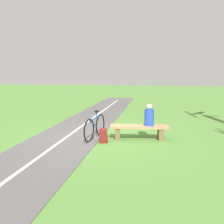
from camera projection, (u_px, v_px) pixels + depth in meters
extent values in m
plane|color=#548438|center=(100.00, 136.00, 8.43)|extent=(80.00, 80.00, 0.00)
cube|color=#565454|center=(2.00, 184.00, 4.73)|extent=(2.73, 36.02, 0.02)
cube|color=silver|center=(2.00, 184.00, 4.73)|extent=(0.41, 32.00, 0.00)
cube|color=#A88456|center=(139.00, 127.00, 8.00)|extent=(1.97, 0.71, 0.08)
cube|color=brown|center=(161.00, 134.00, 8.00)|extent=(0.21, 0.44, 0.39)
cube|color=brown|center=(118.00, 133.00, 8.07)|extent=(0.21, 0.44, 0.39)
cylinder|color=#2847B7|center=(149.00, 117.00, 7.93)|extent=(0.35, 0.35, 0.55)
sphere|color=beige|center=(149.00, 107.00, 7.87)|extent=(0.18, 0.18, 0.18)
torus|color=black|center=(89.00, 130.00, 7.66)|extent=(0.16, 0.76, 0.76)
torus|color=black|center=(100.00, 125.00, 8.56)|extent=(0.16, 0.76, 0.76)
cylinder|color=#1E51A3|center=(95.00, 118.00, 8.06)|extent=(0.16, 0.81, 0.04)
cylinder|color=#1E51A3|center=(93.00, 124.00, 7.95)|extent=(0.13, 0.59, 0.36)
cylinder|color=#1E51A3|center=(96.00, 114.00, 8.18)|extent=(0.03, 0.03, 0.20)
cube|color=black|center=(96.00, 111.00, 8.16)|extent=(0.11, 0.21, 0.05)
cube|color=maroon|center=(103.00, 136.00, 7.67)|extent=(0.29, 0.34, 0.43)
cube|color=maroon|center=(107.00, 138.00, 7.67)|extent=(0.08, 0.22, 0.19)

